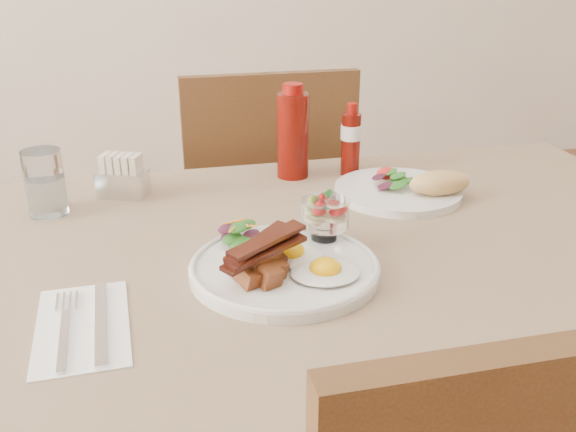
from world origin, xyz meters
name	(u,v)px	position (x,y,z in m)	size (l,w,h in m)	color
table	(342,293)	(0.00, 0.00, 0.66)	(1.33, 0.88, 0.75)	brown
chair_far	(264,218)	(0.00, 0.66, 0.52)	(0.42, 0.42, 0.93)	brown
main_plate	(284,269)	(-0.12, -0.07, 0.76)	(0.28, 0.28, 0.02)	silver
fried_eggs	(307,262)	(-0.09, -0.09, 0.78)	(0.17, 0.19, 0.03)	white
bacon_potato_pile	(263,259)	(-0.15, -0.10, 0.80)	(0.13, 0.10, 0.06)	maroon
side_salad	(240,234)	(-0.17, 0.01, 0.78)	(0.07, 0.07, 0.04)	#174A13
fruit_cup	(325,214)	(-0.03, 0.00, 0.81)	(0.08, 0.08, 0.08)	white
second_plate	(408,188)	(0.19, 0.18, 0.77)	(0.25, 0.25, 0.06)	silver
ketchup_bottle	(293,134)	(0.00, 0.35, 0.84)	(0.08, 0.08, 0.19)	#550A04
hot_sauce_bottle	(351,141)	(0.12, 0.33, 0.83)	(0.05, 0.05, 0.15)	#550A04
sugar_caddy	(123,178)	(-0.34, 0.31, 0.79)	(0.10, 0.08, 0.08)	silver
water_glass	(45,187)	(-0.48, 0.25, 0.80)	(0.07, 0.07, 0.12)	white
napkin_cutlery	(84,325)	(-0.40, -0.15, 0.75)	(0.12, 0.21, 0.01)	white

